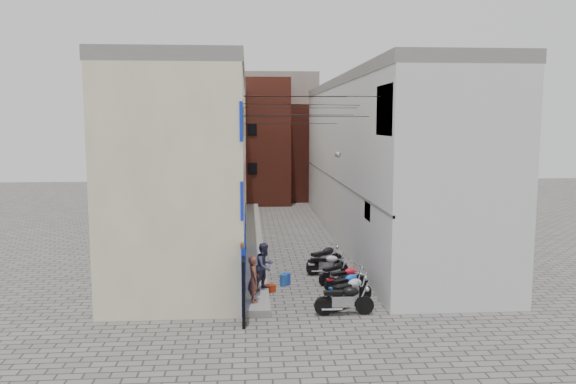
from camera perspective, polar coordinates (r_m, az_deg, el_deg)
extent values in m
plane|color=#585553|center=(19.58, 3.08, -12.53)|extent=(90.00, 90.00, 0.00)
cube|color=slate|center=(31.96, -3.50, -4.55)|extent=(0.90, 26.00, 0.25)
cube|color=beige|center=(31.50, -8.94, 2.79)|extent=(5.00, 26.00, 8.50)
cube|color=#C56F7B|center=(31.40, -4.45, 2.39)|extent=(0.10, 26.00, 0.80)
cube|color=#0D29C9|center=(23.79, -4.47, -5.72)|extent=(0.12, 10.20, 2.40)
cube|color=#0D29C9|center=(23.23, -4.62, 3.94)|extent=(0.10, 10.20, 4.00)
cube|color=slate|center=(31.48, -9.10, 10.99)|extent=(5.10, 26.00, 0.50)
cube|color=black|center=(18.72, -4.54, -9.93)|extent=(0.10, 1.20, 2.20)
cube|color=silver|center=(32.23, 9.09, 2.89)|extent=(5.00, 26.00, 8.50)
cube|color=#0D29C9|center=(20.39, 9.88, 8.20)|extent=(0.10, 2.40, 1.80)
cube|color=white|center=(23.11, 8.20, -1.87)|extent=(0.08, 1.00, 0.70)
cylinder|color=#B2B2B7|center=(25.73, 5.98, 4.01)|extent=(0.80, 0.06, 0.06)
sphere|color=#B2B2B7|center=(25.67, 5.09, 3.79)|extent=(0.28, 0.28, 0.28)
cube|color=slate|center=(32.22, 9.25, 10.89)|extent=(5.10, 26.00, 0.50)
cube|color=slate|center=(31.83, 4.75, 1.36)|extent=(0.10, 26.00, 0.12)
cube|color=maroon|center=(46.32, -3.68, 5.15)|extent=(6.00, 6.00, 10.00)
cube|color=maroon|center=(48.66, 2.22, 4.08)|extent=(5.00, 6.00, 8.00)
cube|color=slate|center=(52.36, -1.54, 5.94)|extent=(8.00, 5.00, 11.00)
cube|color=black|center=(43.89, -1.00, 0.08)|extent=(2.00, 0.30, 2.40)
cylinder|color=black|center=(20.45, 2.51, 9.69)|extent=(5.20, 0.02, 0.02)
cylinder|color=black|center=(22.42, 1.91, 7.68)|extent=(5.20, 0.02, 0.02)
cylinder|color=black|center=(24.91, 1.31, 8.54)|extent=(5.20, 0.02, 0.02)
cylinder|color=black|center=(27.42, 0.82, 9.67)|extent=(5.20, 0.02, 0.02)
cylinder|color=black|center=(30.39, 0.33, 6.97)|extent=(5.20, 0.02, 0.02)
cylinder|color=black|center=(33.38, -0.07, 7.84)|extent=(5.20, 0.02, 0.02)
cylinder|color=black|center=(23.42, 1.66, 8.88)|extent=(5.65, 2.07, 0.02)
cylinder|color=black|center=(26.40, 1.00, 7.81)|extent=(5.80, 1.58, 0.02)
imported|color=brown|center=(20.07, -3.52, -8.83)|extent=(0.48, 0.65, 1.64)
imported|color=#313149|center=(21.48, -2.39, -7.53)|extent=(1.09, 1.11, 1.80)
cylinder|color=#2055A4|center=(22.95, -0.46, -8.93)|extent=(0.36, 0.36, 0.47)
cylinder|color=#223EAA|center=(23.08, -0.12, -8.81)|extent=(0.39, 0.39, 0.49)
cube|color=#A1290B|center=(22.23, -1.91, -9.73)|extent=(0.52, 0.45, 0.28)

